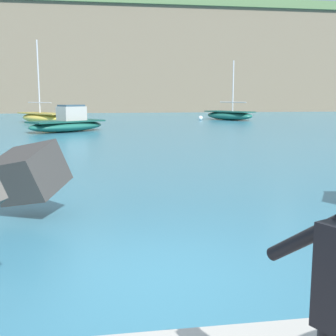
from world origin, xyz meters
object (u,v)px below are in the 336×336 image
object	(u,v)px
boat_mid_left	(43,117)
mooring_buoy_inner	(201,118)
station_building_annex	(223,6)
station_building_east	(167,10)
station_building_central	(133,9)
boat_near_left	(229,115)
boat_near_right	(68,123)

from	to	relation	value
boat_mid_left	mooring_buoy_inner	xyz separation A→B (m)	(14.88, 2.62, -0.30)
boat_mid_left	station_building_annex	size ratio (longest dim) A/B	1.38
station_building_east	station_building_annex	world-z (taller)	station_building_east
station_building_east	station_building_central	bearing A→B (deg)	-152.10
boat_mid_left	station_building_east	xyz separation A→B (m)	(19.10, 50.12, 18.60)
boat_near_left	station_building_annex	xyz separation A→B (m)	(10.02, 38.22, 17.87)
mooring_buoy_inner	station_building_central	distance (m)	47.48
boat_mid_left	station_building_east	size ratio (longest dim) A/B	0.87
boat_near_left	station_building_annex	world-z (taller)	station_building_annex
boat_near_right	mooring_buoy_inner	size ratio (longest dim) A/B	12.99
boat_near_right	station_building_central	xyz separation A→B (m)	(9.24, 56.11, 17.96)
station_building_central	station_building_annex	xyz separation A→B (m)	(15.87, -5.65, -0.16)
boat_near_right	station_building_east	bearing A→B (deg)	74.69
boat_near_left	mooring_buoy_inner	distance (m)	2.92
boat_near_right	boat_mid_left	world-z (taller)	boat_mid_left
station_building_central	boat_mid_left	bearing A→B (deg)	-104.45
station_building_east	station_building_annex	xyz separation A→B (m)	(8.71, -9.44, -0.75)
station_building_central	mooring_buoy_inner	bearing A→B (deg)	-86.15
boat_near_right	station_building_east	world-z (taller)	station_building_east
station_building_east	boat_mid_left	bearing A→B (deg)	-110.86
boat_near_right	station_building_central	distance (m)	59.64
station_building_central	station_building_east	xyz separation A→B (m)	(7.16, 3.79, 0.59)
boat_mid_left	mooring_buoy_inner	bearing A→B (deg)	9.98
mooring_buoy_inner	station_building_east	distance (m)	51.30
mooring_buoy_inner	station_building_annex	bearing A→B (deg)	71.24
boat_near_right	mooring_buoy_inner	distance (m)	17.39
boat_near_left	station_building_east	distance (m)	51.18
boat_mid_left	station_building_east	world-z (taller)	station_building_east
mooring_buoy_inner	station_building_central	size ratio (longest dim) A/B	0.06
boat_near_left	station_building_central	size ratio (longest dim) A/B	0.81
boat_near_left	station_building_annex	size ratio (longest dim) A/B	1.11
mooring_buoy_inner	station_building_central	xyz separation A→B (m)	(-2.94, 43.71, 18.30)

